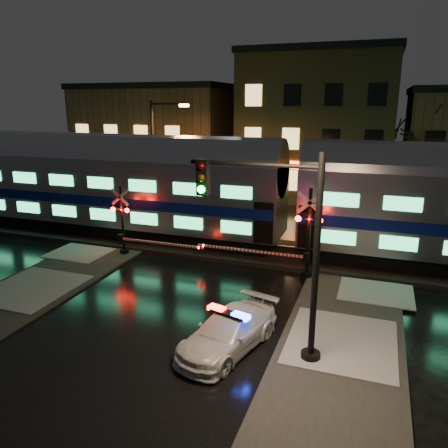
{
  "coord_description": "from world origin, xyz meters",
  "views": [
    {
      "loc": [
        7.15,
        -16.58,
        7.83
      ],
      "look_at": [
        0.35,
        2.5,
        2.2
      ],
      "focal_mm": 35.0,
      "sensor_mm": 36.0,
      "label": 1
    }
  ],
  "objects": [
    {
      "name": "sidewalk_right",
      "position": [
        6.5,
        -6.0,
        0.06
      ],
      "size": [
        4.0,
        20.0,
        0.12
      ],
      "primitive_type": "cube",
      "color": "#2D2D2D",
      "rests_on": "ground"
    },
    {
      "name": "streetlight",
      "position": [
        -6.62,
        9.0,
        4.6
      ],
      "size": [
        2.67,
        0.28,
        7.98
      ],
      "color": "black",
      "rests_on": "ground"
    },
    {
      "name": "building_mid",
      "position": [
        2.0,
        22.5,
        5.75
      ],
      "size": [
        12.0,
        11.0,
        11.5
      ],
      "primitive_type": "cube",
      "color": "brown",
      "rests_on": "ground"
    },
    {
      "name": "crossing_signal_left",
      "position": [
        -4.89,
        2.3,
        1.53
      ],
      "size": [
        5.25,
        0.63,
        3.72
      ],
      "color": "black",
      "rests_on": "ground"
    },
    {
      "name": "traffic_light",
      "position": [
        4.63,
        -4.38,
        3.48
      ],
      "size": [
        4.23,
        0.74,
        6.54
      ],
      "rotation": [
        0.0,
        0.0,
        -0.15
      ],
      "color": "black",
      "rests_on": "ground"
    },
    {
      "name": "ballast",
      "position": [
        0.0,
        5.0,
        0.12
      ],
      "size": [
        90.0,
        4.2,
        0.24
      ],
      "primitive_type": "cube",
      "color": "black",
      "rests_on": "ground"
    },
    {
      "name": "police_car",
      "position": [
        3.0,
        -4.5,
        0.63
      ],
      "size": [
        2.79,
        4.6,
        1.4
      ],
      "rotation": [
        0.0,
        0.0,
        -0.26
      ],
      "color": "white",
      "rests_on": "ground"
    },
    {
      "name": "crossing_signal_right",
      "position": [
        4.08,
        2.31,
        1.75
      ],
      "size": [
        5.98,
        0.66,
        4.23
      ],
      "color": "black",
      "rests_on": "ground"
    },
    {
      "name": "train",
      "position": [
        3.15,
        5.0,
        3.38
      ],
      "size": [
        51.0,
        3.12,
        5.92
      ],
      "color": "black",
      "rests_on": "ballast"
    },
    {
      "name": "building_left",
      "position": [
        -13.0,
        22.0,
        4.5
      ],
      "size": [
        14.0,
        10.0,
        9.0
      ],
      "primitive_type": "cube",
      "color": "brown",
      "rests_on": "ground"
    },
    {
      "name": "ground",
      "position": [
        0.0,
        0.0,
        0.0
      ],
      "size": [
        120.0,
        120.0,
        0.0
      ],
      "primitive_type": "plane",
      "color": "black",
      "rests_on": "ground"
    }
  ]
}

